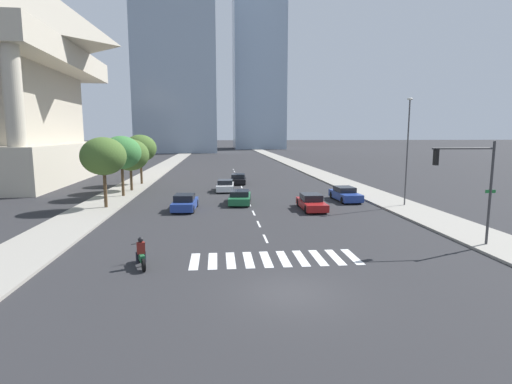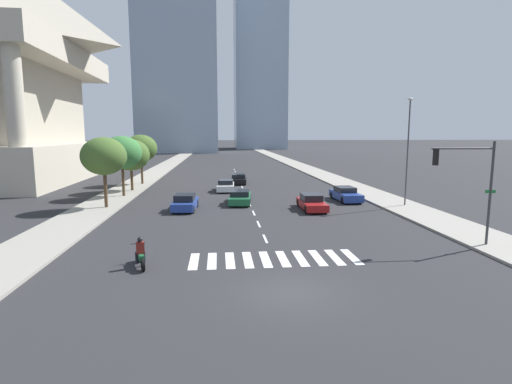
# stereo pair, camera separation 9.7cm
# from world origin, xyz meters

# --- Properties ---
(ground_plane) EXTENTS (800.00, 800.00, 0.00)m
(ground_plane) POSITION_xyz_m (0.00, 0.00, 0.00)
(ground_plane) COLOR #28282B
(sidewalk_east) EXTENTS (4.00, 260.00, 0.15)m
(sidewalk_east) POSITION_xyz_m (13.11, 30.00, 0.07)
(sidewalk_east) COLOR gray
(sidewalk_east) RESTS_ON ground
(sidewalk_west) EXTENTS (4.00, 260.00, 0.15)m
(sidewalk_west) POSITION_xyz_m (-13.11, 30.00, 0.07)
(sidewalk_west) COLOR gray
(sidewalk_west) RESTS_ON ground
(crosswalk_near) EXTENTS (8.55, 2.67, 0.01)m
(crosswalk_near) POSITION_xyz_m (-0.00, 4.37, 0.00)
(crosswalk_near) COLOR silver
(crosswalk_near) RESTS_ON ground
(lane_divider_center) EXTENTS (0.14, 50.00, 0.01)m
(lane_divider_center) POSITION_xyz_m (0.00, 32.37, 0.00)
(lane_divider_center) COLOR silver
(lane_divider_center) RESTS_ON ground
(motorcycle_lead) EXTENTS (0.96, 1.99, 1.49)m
(motorcycle_lead) POSITION_xyz_m (-6.54, 3.79, 0.58)
(motorcycle_lead) COLOR black
(motorcycle_lead) RESTS_ON ground
(sedan_green_0) EXTENTS (2.33, 4.88, 1.23)m
(sedan_green_0) POSITION_xyz_m (-0.85, 20.93, 0.57)
(sedan_green_0) COLOR #1E6038
(sedan_green_0) RESTS_ON ground
(sedan_black_1) EXTENTS (2.22, 4.59, 1.27)m
(sedan_black_1) POSITION_xyz_m (-0.24, 35.64, 0.58)
(sedan_black_1) COLOR black
(sedan_black_1) RESTS_ON ground
(sedan_blue_2) EXTENTS (2.04, 4.31, 1.35)m
(sedan_blue_2) POSITION_xyz_m (-5.60, 18.19, 0.62)
(sedan_blue_2) COLOR navy
(sedan_blue_2) RESTS_ON ground
(sedan_red_3) EXTENTS (1.83, 4.71, 1.29)m
(sedan_red_3) POSITION_xyz_m (4.99, 17.46, 0.59)
(sedan_red_3) COLOR maroon
(sedan_red_3) RESTS_ON ground
(sedan_blue_4) EXTENTS (2.01, 4.72, 1.32)m
(sedan_blue_4) POSITION_xyz_m (9.23, 21.54, 0.61)
(sedan_blue_4) COLOR navy
(sedan_blue_4) RESTS_ON ground
(sedan_white_5) EXTENTS (2.04, 4.46, 1.29)m
(sedan_white_5) POSITION_xyz_m (-2.02, 29.08, 0.59)
(sedan_white_5) COLOR silver
(sedan_white_5) RESTS_ON ground
(traffic_signal_near) EXTENTS (3.86, 0.28, 5.78)m
(traffic_signal_near) POSITION_xyz_m (10.91, 5.49, 4.07)
(traffic_signal_near) COLOR #333335
(traffic_signal_near) RESTS_ON sidewalk_east
(street_lamp_east) EXTENTS (0.50, 0.24, 9.18)m
(street_lamp_east) POSITION_xyz_m (13.41, 17.97, 5.36)
(street_lamp_east) COLOR #3F3F42
(street_lamp_east) RESTS_ON sidewalk_east
(street_tree_nearest) EXTENTS (3.73, 3.73, 5.91)m
(street_tree_nearest) POSITION_xyz_m (-12.31, 19.37, 4.46)
(street_tree_nearest) COLOR #4C3823
(street_tree_nearest) RESTS_ON sidewalk_west
(street_tree_second) EXTENTS (3.85, 3.85, 5.97)m
(street_tree_second) POSITION_xyz_m (-12.31, 25.72, 4.47)
(street_tree_second) COLOR #4C3823
(street_tree_second) RESTS_ON sidewalk_west
(street_tree_third) EXTENTS (4.03, 4.03, 5.61)m
(street_tree_third) POSITION_xyz_m (-12.31, 29.70, 4.03)
(street_tree_third) COLOR #4C3823
(street_tree_third) RESTS_ON sidewalk_west
(street_tree_fourth) EXTENTS (3.94, 3.94, 6.08)m
(street_tree_fourth) POSITION_xyz_m (-12.31, 35.66, 4.54)
(street_tree_fourth) COLOR #4C3823
(street_tree_fourth) RESTS_ON sidewalk_west
(office_tower_center_skyline) EXTENTS (21.09, 24.91, 89.27)m
(office_tower_center_skyline) POSITION_xyz_m (15.11, 160.80, 39.12)
(office_tower_center_skyline) COLOR #8C9EB2
(office_tower_center_skyline) RESTS_ON ground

